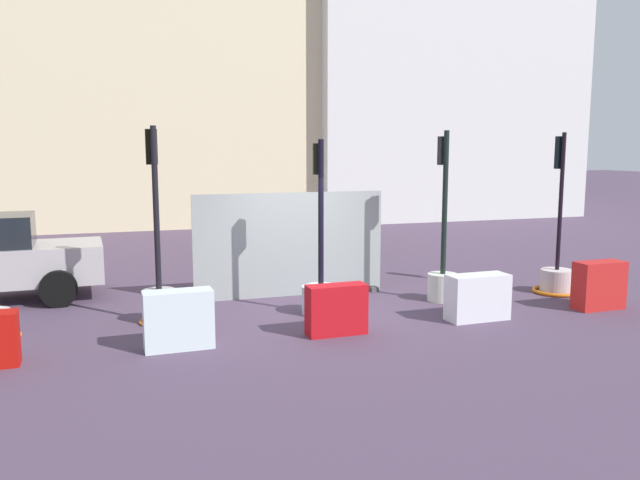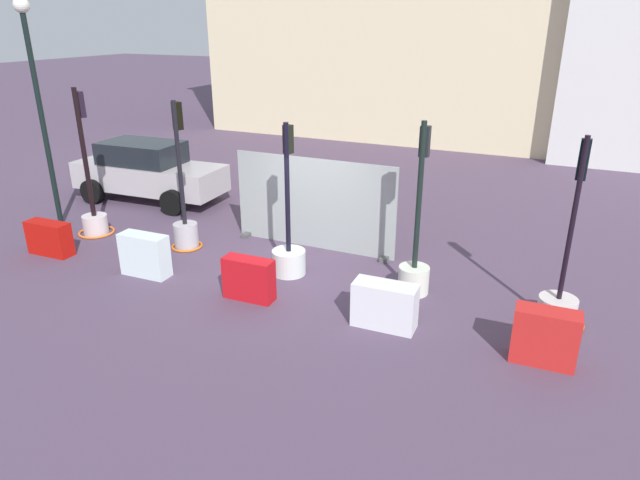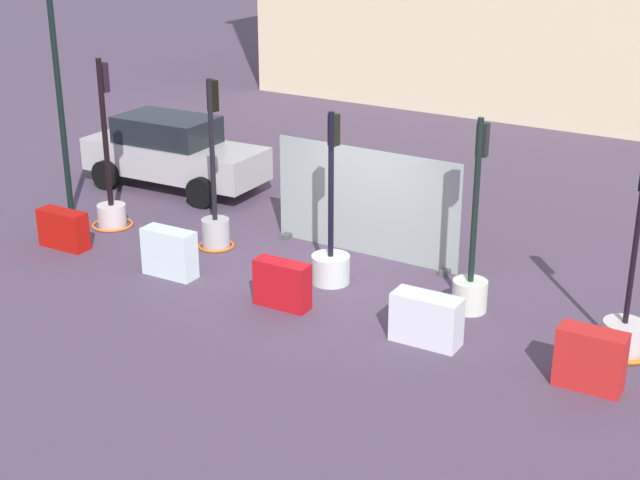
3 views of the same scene
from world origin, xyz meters
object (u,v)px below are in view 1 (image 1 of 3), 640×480
traffic_light_1 (159,285)px  construction_barrier_2 (336,310)px  traffic_light_2 (321,284)px  traffic_light_4 (557,272)px  construction_barrier_3 (478,297)px  construction_barrier_1 (179,320)px  traffic_light_3 (443,266)px  construction_barrier_4 (599,285)px

traffic_light_1 → construction_barrier_2: traffic_light_1 is taller
traffic_light_2 → traffic_light_4: traffic_light_4 is taller
traffic_light_4 → construction_barrier_3: (-2.74, -1.37, -0.05)m
construction_barrier_1 → traffic_light_3: bearing=16.4°
traffic_light_3 → construction_barrier_4: traffic_light_3 is taller
traffic_light_4 → traffic_light_2: bearing=-178.7°
traffic_light_2 → construction_barrier_2: (-0.16, -1.34, -0.14)m
traffic_light_1 → construction_barrier_1: size_ratio=3.24×
traffic_light_2 → traffic_light_4: bearing=1.3°
traffic_light_2 → construction_barrier_4: bearing=-13.9°
construction_barrier_4 → traffic_light_1: bearing=169.0°
traffic_light_1 → traffic_light_2: size_ratio=1.07×
construction_barrier_2 → traffic_light_3: bearing=29.5°
traffic_light_1 → construction_barrier_2: 3.18m
traffic_light_4 → construction_barrier_1: 8.10m
traffic_light_3 → construction_barrier_3: (-0.11, -1.49, -0.28)m
construction_barrier_2 → construction_barrier_4: construction_barrier_4 is taller
construction_barrier_4 → traffic_light_2: bearing=166.1°
construction_barrier_3 → traffic_light_1: bearing=164.1°
traffic_light_1 → construction_barrier_1: bearing=-83.5°
construction_barrier_1 → construction_barrier_3: bearing=0.8°
construction_barrier_3 → construction_barrier_4: (2.61, -0.02, 0.05)m
construction_barrier_1 → construction_barrier_3: 5.23m
construction_barrier_2 → construction_barrier_3: 2.70m
traffic_light_3 → traffic_light_4: (2.63, -0.12, -0.24)m
traffic_light_2 → construction_barrier_4: 5.30m
construction_barrier_4 → traffic_light_4: bearing=84.8°
traffic_light_2 → construction_barrier_2: size_ratio=3.19×
traffic_light_1 → traffic_light_4: size_ratio=1.02×
construction_barrier_3 → construction_barrier_2: bearing=-178.0°
traffic_light_4 → construction_barrier_2: bearing=-164.9°
traffic_light_1 → construction_barrier_4: (8.03, -1.56, -0.22)m
traffic_light_1 → construction_barrier_3: bearing=-15.9°
traffic_light_2 → traffic_light_1: bearing=174.3°
construction_barrier_2 → construction_barrier_3: size_ratio=0.89×
construction_barrier_1 → construction_barrier_3: (5.23, 0.08, -0.04)m
traffic_light_4 → construction_barrier_2: (-5.43, -1.46, -0.04)m
traffic_light_4 → construction_barrier_3: 3.06m
traffic_light_1 → traffic_light_2: traffic_light_1 is taller
traffic_light_1 → traffic_light_3: bearing=-0.5°
traffic_light_1 → traffic_light_4: traffic_light_1 is taller
traffic_light_3 → construction_barrier_4: bearing=-31.1°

